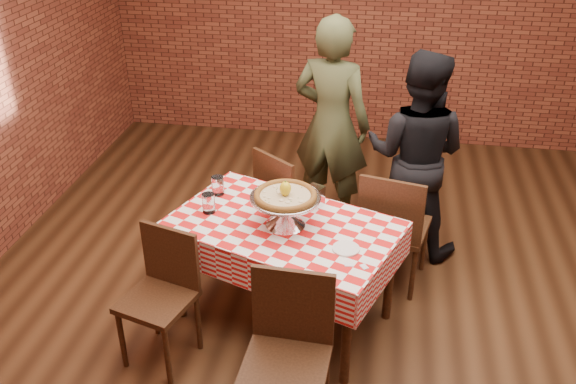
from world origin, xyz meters
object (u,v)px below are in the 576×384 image
object	(u,v)px
chair_near_left	(157,303)
chair_far_right	(395,225)
condiment_caddy	(315,196)
water_glass_left	(209,203)
chair_near_right	(285,365)
water_glass_right	(218,186)
pizza_stand	(285,211)
diner_olive	(332,124)
diner_black	(416,155)
pizza	(285,196)
chair_far_left	(292,202)
table	(284,272)

from	to	relation	value
chair_near_left	chair_far_right	xyz separation A→B (m)	(1.42, 1.08, 0.03)
condiment_caddy	chair_near_left	distance (m)	1.23
water_glass_left	chair_near_right	world-z (taller)	chair_near_right
water_glass_right	chair_near_right	xyz separation A→B (m)	(0.68, -1.24, -0.36)
water_glass_right	chair_near_left	bearing A→B (deg)	-102.51
pizza_stand	diner_olive	xyz separation A→B (m)	(0.15, 1.37, 0.03)
chair_near_left	diner_black	size ratio (longest dim) A/B	0.54
chair_near_left	chair_near_right	world-z (taller)	chair_near_right
diner_black	chair_far_right	bearing A→B (deg)	91.25
water_glass_left	diner_olive	xyz separation A→B (m)	(0.67, 1.29, 0.07)
pizza	water_glass_left	bearing A→B (deg)	172.07
pizza_stand	diner_olive	size ratio (longest dim) A/B	0.26
water_glass_left	pizza	bearing A→B (deg)	-7.93
water_glass_right	chair_far_left	xyz separation A→B (m)	(0.44, 0.50, -0.37)
water_glass_right	chair_near_right	world-z (taller)	chair_near_right
water_glass_right	diner_black	xyz separation A→B (m)	(1.35, 0.74, -0.01)
diner_olive	chair_near_right	bearing A→B (deg)	105.53
pizza_stand	diner_olive	distance (m)	1.37
chair_near_right	chair_far_right	world-z (taller)	chair_far_right
chair_far_left	water_glass_right	bearing A→B (deg)	86.41
condiment_caddy	chair_far_left	xyz separation A→B (m)	(-0.24, 0.54, -0.38)
table	chair_near_left	world-z (taller)	chair_near_left
table	water_glass_left	distance (m)	0.68
water_glass_left	diner_olive	bearing A→B (deg)	62.49
pizza	chair_far_left	bearing A→B (deg)	95.98
pizza_stand	chair_far_left	size ratio (longest dim) A/B	0.50
pizza_stand	water_glass_left	xyz separation A→B (m)	(-0.52, 0.07, -0.03)
pizza	condiment_caddy	world-z (taller)	pizza
water_glass_right	chair_far_left	size ratio (longest dim) A/B	0.15
water_glass_right	diner_black	size ratio (longest dim) A/B	0.08
water_glass_right	pizza_stand	bearing A→B (deg)	-30.98
diner_black	table	bearing A→B (deg)	66.48
condiment_caddy	chair_far_left	world-z (taller)	chair_far_left
chair_far_left	diner_black	xyz separation A→B (m)	(0.91, 0.24, 0.36)
pizza_stand	chair_near_left	distance (m)	0.97
water_glass_left	diner_black	world-z (taller)	diner_black
water_glass_left	table	bearing A→B (deg)	-7.25
water_glass_left	chair_far_left	world-z (taller)	chair_far_left
water_glass_left	water_glass_right	distance (m)	0.24
pizza_stand	water_glass_left	bearing A→B (deg)	172.07
chair_near_left	diner_black	distance (m)	2.22
water_glass_left	chair_far_right	xyz separation A→B (m)	(1.23, 0.50, -0.36)
pizza_stand	water_glass_right	bearing A→B (deg)	149.02
pizza	water_glass_left	size ratio (longest dim) A/B	2.96
chair_far_right	diner_black	bearing A→B (deg)	-91.15
water_glass_left	chair_near_left	bearing A→B (deg)	-107.77
condiment_caddy	chair_near_right	bearing A→B (deg)	-63.56
water_glass_right	condiment_caddy	world-z (taller)	condiment_caddy
chair_near_right	diner_black	bearing A→B (deg)	73.50
diner_black	pizza	bearing A→B (deg)	67.14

